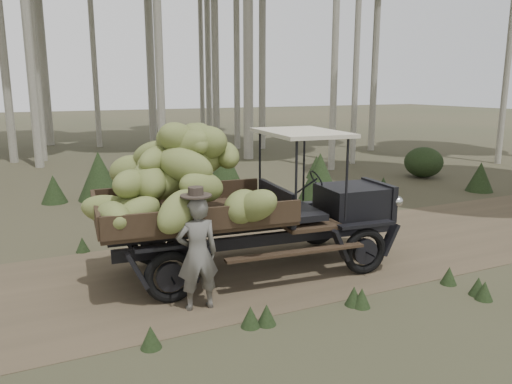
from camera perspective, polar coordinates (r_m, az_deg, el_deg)
ground at (r=8.67m, az=-11.35°, el=-9.96°), size 120.00×120.00×0.00m
dirt_track at (r=8.67m, az=-11.35°, el=-9.93°), size 70.00×4.00×0.01m
banana_truck at (r=8.22m, az=-5.51°, el=0.67°), size 5.69×2.76×2.77m
farmer at (r=7.27m, az=-6.72°, el=-6.88°), size 0.64×0.48×1.83m
undergrowth at (r=9.89m, az=-8.66°, el=-3.77°), size 23.03×23.83×1.38m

